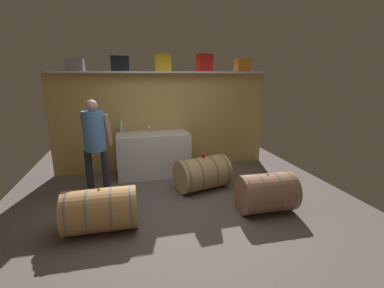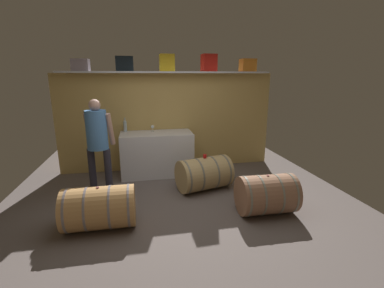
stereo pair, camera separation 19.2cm
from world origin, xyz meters
TOP-DOWN VIEW (x-y plane):
  - ground_plane at (0.00, 0.53)m, footprint 5.74×7.41m
  - back_wall_panel at (0.00, 2.10)m, footprint 4.54×0.10m
  - high_shelf_board at (0.00, 1.95)m, footprint 4.18×0.40m
  - toolcase_grey at (-1.65, 1.95)m, footprint 0.32×0.23m
  - toolcase_black at (-0.85, 1.95)m, footprint 0.35×0.25m
  - toolcase_yellow at (-0.02, 1.95)m, footprint 0.28×0.28m
  - toolcase_red at (0.84, 1.95)m, footprint 0.30×0.28m
  - toolcase_orange at (1.69, 1.95)m, footprint 0.30×0.27m
  - work_cabinet at (-0.29, 1.71)m, footprint 1.43×0.67m
  - wine_bottle_clear at (-0.90, 1.96)m, footprint 0.07×0.07m
  - wine_glass at (-0.35, 1.86)m, footprint 0.07×0.07m
  - wine_barrel_near at (0.48, 0.77)m, footprint 1.03×0.79m
  - wine_barrel_far at (-1.18, -0.20)m, footprint 0.92×0.58m
  - wine_barrel_flank at (1.18, -0.24)m, footprint 0.83×0.60m
  - tasting_cup at (0.49, 0.77)m, footprint 0.06×0.06m
  - winemaker_pouring at (-1.31, 0.99)m, footprint 0.51×0.44m

SIDE VIEW (x-z plane):
  - ground_plane at x=0.00m, z-range -0.02..0.00m
  - wine_barrel_far at x=-1.18m, z-range 0.00..0.58m
  - wine_barrel_flank at x=1.18m, z-range 0.00..0.59m
  - wine_barrel_near at x=0.48m, z-range 0.00..0.59m
  - work_cabinet at x=-0.29m, z-range 0.00..0.87m
  - tasting_cup at x=0.49m, z-range 0.59..0.65m
  - wine_glass at x=-0.35m, z-range 0.90..1.03m
  - winemaker_pouring at x=-1.31m, z-range 0.18..1.80m
  - wine_bottle_clear at x=-0.90m, z-range 0.85..1.14m
  - back_wall_panel at x=0.00m, z-range 0.00..2.04m
  - high_shelf_board at x=0.00m, z-range 2.04..2.07m
  - toolcase_grey at x=-1.65m, z-range 2.07..2.29m
  - toolcase_orange at x=1.69m, z-range 2.07..2.33m
  - toolcase_black at x=-0.85m, z-range 2.07..2.35m
  - toolcase_yellow at x=-0.02m, z-range 2.07..2.40m
  - toolcase_red at x=0.84m, z-range 2.07..2.41m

